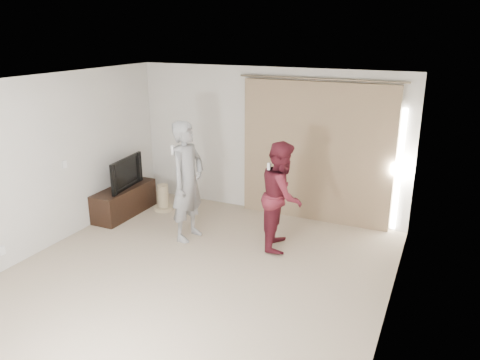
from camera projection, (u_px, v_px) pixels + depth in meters
name	position (u px, v px, depth m)	size (l,w,h in m)	color
floor	(193.00, 278.00, 6.33)	(5.50, 5.50, 0.00)	tan
wall_back	(268.00, 142.00, 8.31)	(5.00, 0.04, 2.60)	beige
wall_left	(43.00, 164.00, 6.91)	(0.04, 5.50, 2.60)	beige
ceiling	(186.00, 83.00, 5.53)	(5.00, 5.50, 0.01)	white
curtain	(317.00, 153.00, 7.92)	(2.80, 0.11, 2.46)	#93785A
tv_console	(124.00, 201.00, 8.43)	(0.46, 1.33, 0.51)	black
tv	(122.00, 172.00, 8.26)	(0.97, 0.13, 0.56)	black
scratching_post	(163.00, 200.00, 8.65)	(0.36, 0.36, 0.48)	tan
person_man	(188.00, 181.00, 7.27)	(0.51, 0.73, 1.90)	gray
person_woman	(282.00, 195.00, 7.02)	(0.79, 0.93, 1.66)	#5B1824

